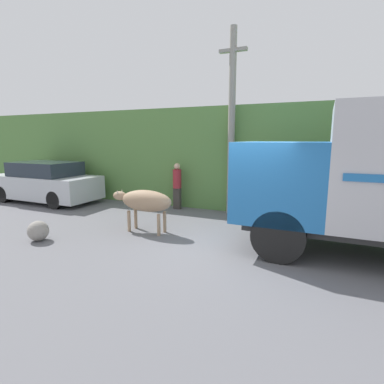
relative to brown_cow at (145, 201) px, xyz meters
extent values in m
plane|color=slate|center=(2.62, -0.48, -0.86)|extent=(60.00, 60.00, 0.00)
cube|color=#568442|center=(2.62, 6.61, 0.97)|extent=(32.00, 6.85, 3.65)
cube|color=#236BB2|center=(3.54, 0.42, 0.74)|extent=(1.92, 2.43, 1.73)
cube|color=#232D38|center=(2.56, 0.42, 1.05)|extent=(0.04, 2.06, 0.60)
cylinder|color=black|center=(3.63, -0.53, -0.31)|extent=(1.11, 0.53, 1.11)
ellipsoid|color=#9E7F60|center=(0.04, 0.00, 0.02)|extent=(1.52, 0.58, 0.58)
ellipsoid|color=#9E7F60|center=(-0.83, 0.00, 0.09)|extent=(0.44, 0.25, 0.25)
cone|color=#B7AD93|center=(-0.83, -0.10, 0.22)|extent=(0.06, 0.06, 0.11)
cone|color=#B7AD93|center=(-0.83, 0.10, 0.22)|extent=(0.06, 0.06, 0.11)
cylinder|color=#9E7F60|center=(-0.43, -0.16, -0.57)|extent=(0.09, 0.09, 0.58)
cylinder|color=#9E7F60|center=(-0.43, 0.16, -0.57)|extent=(0.09, 0.09, 0.58)
cylinder|color=#9E7F60|center=(0.52, -0.16, -0.57)|extent=(0.09, 0.09, 0.58)
cylinder|color=#9E7F60|center=(0.52, 0.16, -0.57)|extent=(0.09, 0.09, 0.58)
cube|color=silver|center=(-5.98, 1.83, -0.23)|extent=(4.60, 1.85, 0.90)
cube|color=#232D38|center=(-5.86, 1.83, 0.49)|extent=(2.53, 1.70, 0.55)
cylinder|color=black|center=(-7.41, 1.06, -0.53)|extent=(0.66, 0.30, 0.66)
cylinder|color=black|center=(-4.55, 1.06, -0.53)|extent=(0.66, 0.30, 0.66)
cube|color=#38332D|center=(-0.43, 2.82, -0.47)|extent=(0.26, 0.17, 0.78)
cylinder|color=maroon|center=(-0.43, 2.82, 0.26)|extent=(0.31, 0.31, 0.68)
sphere|color=#DBB28E|center=(-0.43, 2.82, 0.70)|extent=(0.22, 0.22, 0.22)
cylinder|color=gray|center=(1.52, 2.95, 2.14)|extent=(0.23, 0.23, 6.01)
cube|color=gray|center=(1.52, 2.95, 4.43)|extent=(0.90, 0.18, 0.10)
sphere|color=gray|center=(-2.06, -1.73, -0.61)|extent=(0.51, 0.51, 0.51)
camera|label=1|loc=(4.40, -6.77, 1.66)|focal=28.00mm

